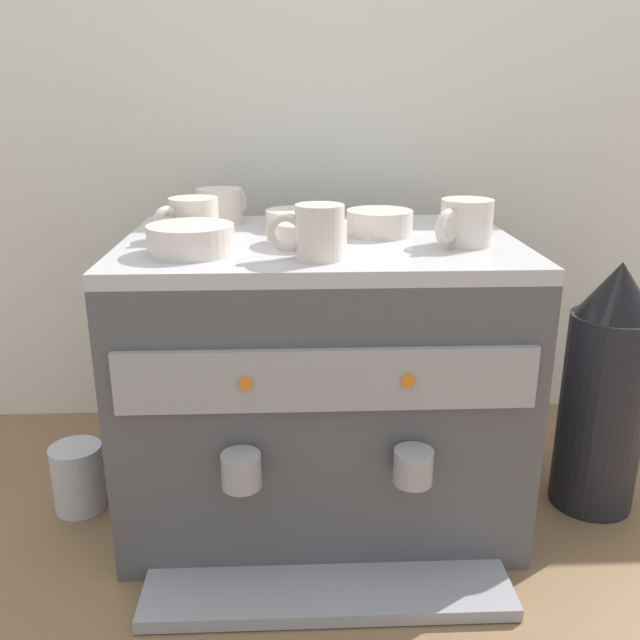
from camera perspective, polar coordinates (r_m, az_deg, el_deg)
name	(u,v)px	position (r m, az deg, el deg)	size (l,w,h in m)	color
ground_plane	(320,495)	(1.29, 0.00, -14.59)	(4.00, 4.00, 0.00)	brown
tiled_backsplash_wall	(312,190)	(1.47, -0.64, 10.98)	(2.80, 0.03, 1.02)	silver
espresso_machine	(320,377)	(1.17, 0.01, -4.85)	(0.63, 0.55, 0.48)	#4C4C51
ceramic_cup_0	(465,223)	(1.06, 12.15, 8.05)	(0.10, 0.10, 0.07)	beige
ceramic_cup_1	(221,206)	(1.25, -8.36, 9.55)	(0.09, 0.11, 0.06)	beige
ceramic_cup_2	(316,232)	(0.95, -0.30, 7.44)	(0.11, 0.07, 0.08)	beige
ceramic_cup_3	(192,218)	(1.11, -10.78, 8.44)	(0.10, 0.10, 0.07)	beige
ceramic_bowl_0	(191,240)	(1.01, -10.86, 6.67)	(0.13, 0.13, 0.04)	beige
ceramic_bowl_1	(295,220)	(1.18, -2.13, 8.47)	(0.10, 0.10, 0.03)	beige
ceramic_bowl_2	(379,223)	(1.13, 5.05, 8.16)	(0.11, 0.11, 0.04)	beige
ceramic_bowl_3	(309,233)	(1.05, -0.97, 7.36)	(0.12, 0.12, 0.04)	beige
coffee_grinder	(604,392)	(1.26, 22.91, -5.61)	(0.14, 0.14, 0.45)	black
milk_pitcher	(78,477)	(1.29, -19.76, -12.41)	(0.09, 0.09, 0.12)	#B7B7BC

